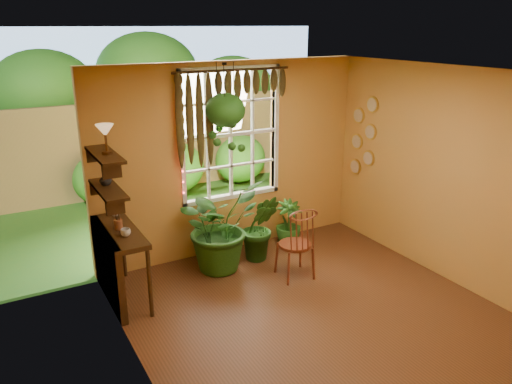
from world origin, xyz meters
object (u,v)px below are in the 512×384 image
Objects in this scene: counter_ledge at (112,259)px; potted_plant_mid at (260,227)px; hanging_basket at (225,116)px; potted_plant_left at (219,225)px; windsor_chair at (296,254)px.

potted_plant_mid is (2.07, 0.12, -0.07)m from counter_ledge.
potted_plant_mid is at bearing -39.82° from hanging_basket.
potted_plant_left is (1.46, 0.16, 0.07)m from counter_ledge.
windsor_chair is 2.02m from hanging_basket.
counter_ledge is 1.01× the size of hanging_basket.
counter_ledge is at bearing 171.64° from windsor_chair.
potted_plant_mid is (0.60, -0.04, -0.14)m from potted_plant_left.
potted_plant_mid is (-0.14, 0.69, 0.15)m from windsor_chair.
windsor_chair is 0.92× the size of potted_plant_left.
potted_plant_left is at bearing 6.11° from counter_ledge.
counter_ledge is 1.05× the size of windsor_chair.
potted_plant_mid is at bearing 3.26° from counter_ledge.
hanging_basket is (1.71, 0.42, 1.47)m from counter_ledge.
counter_ledge is at bearing -166.36° from hanging_basket.
hanging_basket is at bearing 46.24° from potted_plant_left.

